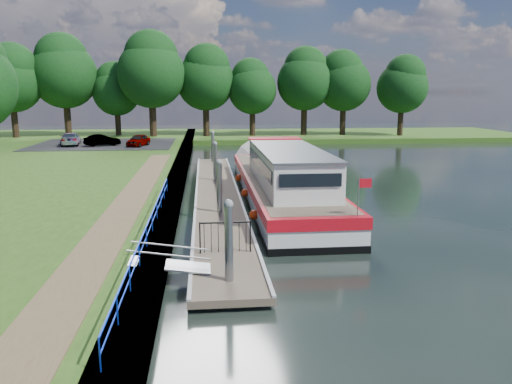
{
  "coord_description": "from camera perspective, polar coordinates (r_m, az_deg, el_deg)",
  "views": [
    {
      "loc": [
        -0.67,
        -15.0,
        6.07
      ],
      "look_at": [
        1.73,
        8.2,
        1.4
      ],
      "focal_mm": 35.0,
      "sensor_mm": 36.0,
      "label": 1
    }
  ],
  "objects": [
    {
      "name": "car_a",
      "position": [
        51.02,
        -13.3,
        5.79
      ],
      "size": [
        2.3,
        3.67,
        1.17
      ],
      "primitive_type": "imported",
      "rotation": [
        0.0,
        0.0,
        -0.29
      ],
      "color": "#999999",
      "rests_on": "carpark"
    },
    {
      "name": "blue_fence",
      "position": [
        18.74,
        -12.1,
        -3.65
      ],
      "size": [
        0.04,
        18.04,
        0.72
      ],
      "color": "#0C2DBF",
      "rests_on": "riverbank"
    },
    {
      "name": "gangway",
      "position": [
        16.47,
        -9.77,
        -8.15
      ],
      "size": [
        2.58,
        1.0,
        0.92
      ],
      "color": "#A5A8AD",
      "rests_on": "ground"
    },
    {
      "name": "horizon_trees",
      "position": [
        63.72,
        -6.92,
        12.93
      ],
      "size": [
        54.38,
        10.03,
        12.87
      ],
      "color": "#332316",
      "rests_on": "ground"
    },
    {
      "name": "ground",
      "position": [
        16.2,
        -3.16,
        -10.71
      ],
      "size": [
        160.0,
        160.0,
        0.0
      ],
      "primitive_type": "plane",
      "color": "black",
      "rests_on": "ground"
    },
    {
      "name": "footpath",
      "position": [
        23.89,
        -14.74,
        -1.8
      ],
      "size": [
        1.6,
        40.0,
        0.05
      ],
      "primitive_type": "cube",
      "color": "brown",
      "rests_on": "riverbank"
    },
    {
      "name": "carpark",
      "position": [
        54.26,
        -16.92,
        5.26
      ],
      "size": [
        14.0,
        12.0,
        0.06
      ],
      "primitive_type": "cube",
      "color": "black",
      "rests_on": "riverbank"
    },
    {
      "name": "bank_edge",
      "position": [
        30.59,
        -9.32,
        0.46
      ],
      "size": [
        1.1,
        90.0,
        0.78
      ],
      "primitive_type": "cube",
      "color": "#473D2D",
      "rests_on": "ground"
    },
    {
      "name": "far_bank",
      "position": [
        68.43,
        4.82,
        6.44
      ],
      "size": [
        60.0,
        18.0,
        0.6
      ],
      "primitive_type": "cube",
      "color": "#2A4F16",
      "rests_on": "ground"
    },
    {
      "name": "car_c",
      "position": [
        53.76,
        -20.44,
        5.7
      ],
      "size": [
        2.52,
        4.62,
        1.27
      ],
      "primitive_type": "imported",
      "rotation": [
        0.0,
        0.0,
        3.32
      ],
      "color": "#999999",
      "rests_on": "carpark"
    },
    {
      "name": "gate_panel",
      "position": [
        17.91,
        -3.54,
        -4.66
      ],
      "size": [
        1.85,
        0.05,
        1.15
      ],
      "color": "black",
      "rests_on": "ground"
    },
    {
      "name": "car_b",
      "position": [
        52.16,
        -17.18,
        5.69
      ],
      "size": [
        3.65,
        2.47,
        1.14
      ],
      "primitive_type": "imported",
      "rotation": [
        0.0,
        0.0,
        1.98
      ],
      "color": "#999999",
      "rests_on": "carpark"
    },
    {
      "name": "barge",
      "position": [
        28.89,
        2.68,
        1.38
      ],
      "size": [
        4.36,
        21.15,
        4.78
      ],
      "color": "black",
      "rests_on": "ground"
    },
    {
      "name": "pontoon",
      "position": [
        28.62,
        -4.43,
        -0.58
      ],
      "size": [
        2.5,
        30.0,
        0.56
      ],
      "color": "brown",
      "rests_on": "ground"
    },
    {
      "name": "mooring_piles",
      "position": [
        28.42,
        -4.47,
        1.58
      ],
      "size": [
        0.3,
        27.3,
        3.55
      ],
      "color": "gray",
      "rests_on": "ground"
    }
  ]
}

